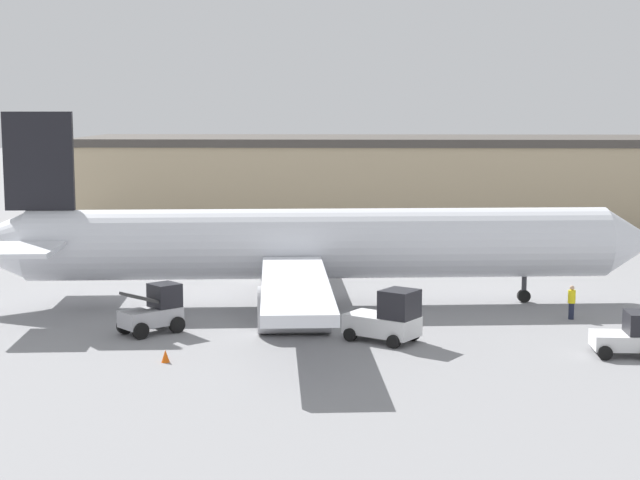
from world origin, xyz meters
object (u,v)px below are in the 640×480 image
pushback_tug (628,336)px  safety_cone_near (165,356)px  ground_crew_worker (572,301)px  baggage_tug (388,318)px  belt_loader_truck (155,310)px  airplane (303,246)px

pushback_tug → safety_cone_near: bearing=-172.6°
ground_crew_worker → baggage_tug: 10.88m
pushback_tug → baggage_tug: bearing=170.5°
pushback_tug → safety_cone_near: 20.05m
baggage_tug → pushback_tug: size_ratio=1.43×
ground_crew_worker → safety_cone_near: 21.22m
ground_crew_worker → baggage_tug: bearing=63.2°
belt_loader_truck → pushback_tug: size_ratio=1.23×
airplane → pushback_tug: bearing=-40.6°
pushback_tug → belt_loader_truck: bearing=172.5°
baggage_tug → ground_crew_worker: bearing=61.6°
airplane → pushback_tug: airplane is taller
belt_loader_truck → safety_cone_near: (1.54, -5.46, -0.81)m
airplane → safety_cone_near: (-5.27, -12.45, -2.98)m
safety_cone_near → baggage_tug: bearing=22.5°
belt_loader_truck → safety_cone_near: belt_loader_truck is taller
ground_crew_worker → belt_loader_truck: size_ratio=0.54×
baggage_tug → safety_cone_near: bearing=-124.4°
baggage_tug → pushback_tug: baggage_tug is taller
airplane → pushback_tug: (14.69, -10.61, -2.38)m
baggage_tug → belt_loader_truck: 11.22m
airplane → baggage_tug: bearing=-67.8°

